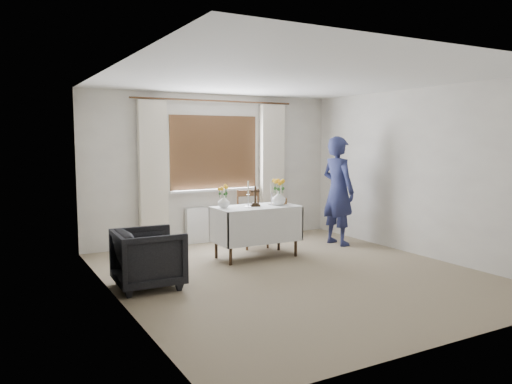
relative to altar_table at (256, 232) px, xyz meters
The scene contains 12 objects.
ground 1.12m from the altar_table, 91.31° to the right, with size 5.00×5.00×0.00m, color gray.
altar_table is the anchor object (origin of this frame).
wooden_chair 0.71m from the altar_table, 65.66° to the left, with size 0.43×0.43×0.92m, color #513A1B, non-canonical shape.
armchair 1.97m from the altar_table, 159.10° to the right, with size 0.75×0.77×0.70m, color black.
person 1.72m from the altar_table, ahead, with size 0.65×0.43×1.79m, color navy.
radiator 1.37m from the altar_table, 91.01° to the left, with size 1.10×0.10×0.60m, color silver.
wooden_cross 0.53m from the altar_table, 165.15° to the left, with size 0.14×0.10×0.30m, color black, non-canonical shape.
candlestick_left 0.59m from the altar_table, behind, with size 0.11×0.11×0.38m, color silver, non-canonical shape.
candlestick_right 0.63m from the altar_table, ahead, with size 0.11×0.11×0.38m, color silver, non-canonical shape.
flower_vase_left 0.68m from the altar_table, 169.94° to the left, with size 0.17×0.17×0.18m, color white.
flower_vase_right 0.61m from the altar_table, ahead, with size 0.21×0.21×0.22m, color white.
wicker_basket 0.64m from the altar_table, 11.97° to the left, with size 0.22×0.22×0.08m, color brown.
Camera 1 is at (-3.50, -5.29, 1.74)m, focal length 35.00 mm.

